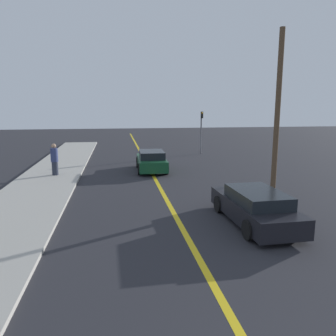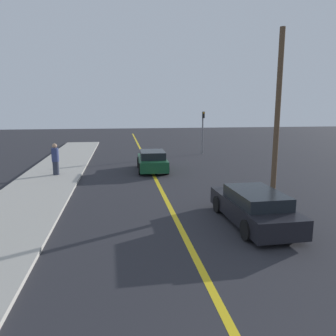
% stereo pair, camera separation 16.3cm
% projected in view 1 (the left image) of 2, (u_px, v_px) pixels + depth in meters
% --- Properties ---
extents(road_center_line, '(0.20, 60.00, 0.01)m').
position_uv_depth(road_center_line, '(152.00, 173.00, 20.22)').
color(road_center_line, gold).
rests_on(road_center_line, ground_plane).
extents(sidewalk_left, '(3.43, 35.69, 0.13)m').
position_uv_depth(sidewalk_left, '(51.00, 176.00, 19.14)').
color(sidewalk_left, '#ADA89E').
rests_on(sidewalk_left, ground_plane).
extents(car_near_right_lane, '(1.95, 4.49, 1.24)m').
position_uv_depth(car_near_right_lane, '(255.00, 207.00, 11.49)').
color(car_near_right_lane, black).
rests_on(car_near_right_lane, ground_plane).
extents(car_ahead_center, '(1.92, 4.03, 1.30)m').
position_uv_depth(car_ahead_center, '(151.00, 161.00, 20.91)').
color(car_ahead_center, '#144728').
rests_on(car_ahead_center, ground_plane).
extents(pedestrian_mid_group, '(0.41, 0.41, 1.84)m').
position_uv_depth(pedestrian_mid_group, '(54.00, 159.00, 18.98)').
color(pedestrian_mid_group, '#282D3D').
rests_on(pedestrian_mid_group, sidewalk_left).
extents(traffic_light, '(0.18, 0.40, 3.63)m').
position_uv_depth(traffic_light, '(201.00, 128.00, 28.02)').
color(traffic_light, slate).
rests_on(traffic_light, ground_plane).
extents(utility_pole, '(0.24, 0.24, 7.43)m').
position_uv_depth(utility_pole, '(277.00, 115.00, 14.70)').
color(utility_pole, brown).
rests_on(utility_pole, ground_plane).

